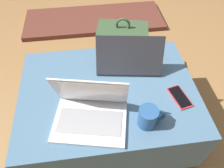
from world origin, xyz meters
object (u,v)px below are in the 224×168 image
(cell_phone, at_px, (180,97))
(laptop_far, at_px, (129,60))
(coffee_mug, at_px, (149,117))
(backpack, at_px, (122,51))
(laptop_near, at_px, (90,112))

(cell_phone, bearing_deg, laptop_far, 117.11)
(laptop_far, distance_m, coffee_mug, 0.40)
(backpack, distance_m, coffee_mug, 0.77)
(laptop_near, distance_m, laptop_far, 0.41)
(laptop_near, distance_m, cell_phone, 0.48)
(cell_phone, bearing_deg, backpack, 95.62)
(cell_phone, relative_size, coffee_mug, 1.22)
(laptop_far, height_order, backpack, laptop_far)
(laptop_near, relative_size, laptop_far, 0.98)
(laptop_far, distance_m, cell_phone, 0.35)
(laptop_near, distance_m, coffee_mug, 0.27)
(laptop_near, relative_size, cell_phone, 2.41)
(backpack, height_order, coffee_mug, backpack)
(laptop_far, xyz_separation_m, coffee_mug, (0.02, -0.39, 0.01))
(laptop_near, xyz_separation_m, cell_phone, (0.47, 0.06, -0.05))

